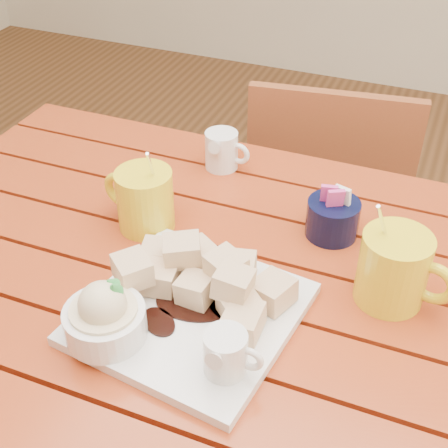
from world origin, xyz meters
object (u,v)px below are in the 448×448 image
at_px(table, 219,320).
at_px(dessert_plate, 175,305).
at_px(coffee_mug_left, 144,198).
at_px(chair_far, 327,204).
at_px(coffee_mug_right, 395,268).

bearing_deg(table, dessert_plate, -97.17).
distance_m(coffee_mug_left, chair_far, 0.71).
bearing_deg(dessert_plate, coffee_mug_left, 128.01).
bearing_deg(coffee_mug_left, dessert_plate, -40.93).
relative_size(dessert_plate, chair_far, 0.39).
bearing_deg(chair_far, table, 79.36).
bearing_deg(table, chair_far, 87.16).
distance_m(table, coffee_mug_left, 0.24).
height_order(dessert_plate, coffee_mug_right, coffee_mug_right).
relative_size(table, coffee_mug_right, 7.07).
height_order(table, chair_far, chair_far).
xyz_separation_m(coffee_mug_left, chair_far, (0.20, 0.59, -0.35)).
bearing_deg(coffee_mug_right, dessert_plate, -138.52).
relative_size(dessert_plate, coffee_mug_right, 1.87).
bearing_deg(chair_far, dessert_plate, 78.67).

